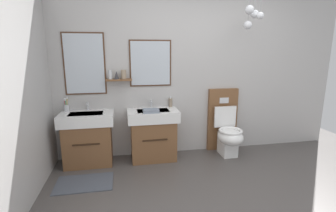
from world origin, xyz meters
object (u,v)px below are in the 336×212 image
vanity_sink_left (88,137)px  toothbrush_cup (66,107)px  soap_dispenser (170,102)px  folded_hand_towel (151,111)px  toilet (226,130)px  vanity_sink_right (153,133)px

vanity_sink_left → toothbrush_cup: size_ratio=3.58×
vanity_sink_left → soap_dispenser: (1.22, 0.16, 0.42)m
vanity_sink_left → folded_hand_towel: 0.97m
vanity_sink_left → soap_dispenser: 1.30m
vanity_sink_left → folded_hand_towel: folded_hand_towel is taller
vanity_sink_left → toilet: 2.07m
vanity_sink_right → toilet: 1.15m
folded_hand_towel → toothbrush_cup: bearing=166.6°
toothbrush_cup → folded_hand_towel: bearing=-13.4°
toilet → soap_dispenser: bearing=168.7°
toothbrush_cup → folded_hand_towel: 1.20m
toilet → soap_dispenser: (-0.85, 0.17, 0.44)m
vanity_sink_left → vanity_sink_right: size_ratio=1.00×
folded_hand_towel → soap_dispenser: bearing=40.8°
vanity_sink_right → toothbrush_cup: (-1.21, 0.15, 0.41)m
toothbrush_cup → soap_dispenser: (1.50, 0.01, 0.01)m
vanity_sink_right → folded_hand_towel: folded_hand_towel is taller
toilet → toothbrush_cup: bearing=176.1°
toilet → folded_hand_towel: 1.26m
toilet → toothbrush_cup: (-2.36, 0.16, 0.43)m
toilet → soap_dispenser: 0.97m
toilet → soap_dispenser: size_ratio=5.96×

